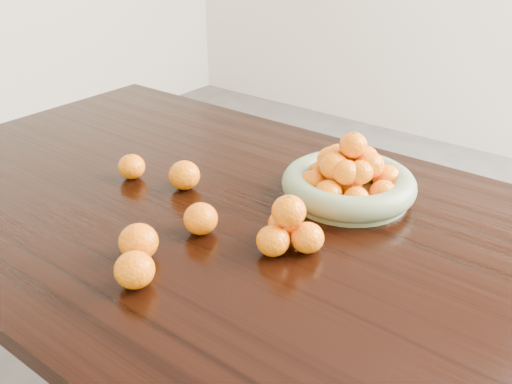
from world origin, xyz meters
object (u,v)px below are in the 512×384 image
Objects in this scene: orange_pyramid at (288,228)px; loose_orange_0 at (132,167)px; fruit_bowl at (349,180)px; dining_table at (279,268)px.

loose_orange_0 is (-0.46, 0.02, -0.01)m from orange_pyramid.
fruit_bowl reaches higher than orange_pyramid.
orange_pyramid reaches higher than dining_table.
orange_pyramid is at bearing -2.53° from loose_orange_0.
fruit_bowl is 0.25m from orange_pyramid.
orange_pyramid is (0.05, -0.04, 0.13)m from dining_table.
loose_orange_0 is at bearing -153.27° from fruit_bowl.
loose_orange_0 is (-0.41, -0.02, 0.12)m from dining_table.
orange_pyramid is 0.46m from loose_orange_0.
loose_orange_0 is (-0.45, -0.23, -0.01)m from fruit_bowl.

